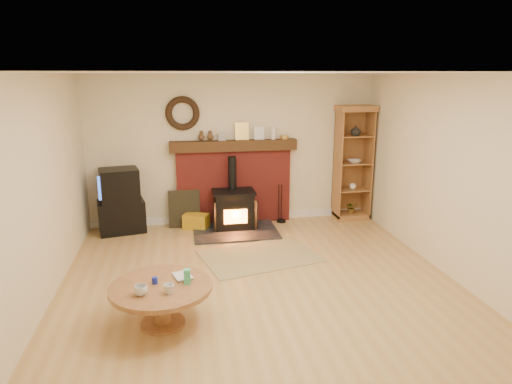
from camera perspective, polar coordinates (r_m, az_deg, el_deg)
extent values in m
plane|color=tan|center=(5.82, 0.67, -11.84)|extent=(5.50, 5.50, 0.00)
cube|color=beige|center=(8.04, -2.90, 5.30)|extent=(5.00, 0.02, 2.60)
cube|color=beige|center=(2.87, 11.05, -12.39)|extent=(5.00, 0.02, 2.60)
cube|color=beige|center=(5.51, -25.80, -0.45)|extent=(0.02, 5.50, 2.60)
cube|color=beige|center=(6.32, 23.61, 1.55)|extent=(0.02, 5.50, 2.60)
cube|color=white|center=(5.22, 0.75, 14.68)|extent=(5.00, 5.50, 0.02)
cube|color=white|center=(8.31, -2.77, -3.19)|extent=(5.00, 0.04, 0.12)
torus|color=black|center=(7.85, -9.16, 9.69)|extent=(0.57, 0.11, 0.57)
cube|color=maroon|center=(8.10, -2.77, 0.67)|extent=(2.00, 0.15, 1.30)
cube|color=#321D0F|center=(7.92, -2.81, 5.82)|extent=(2.20, 0.22, 0.18)
cube|color=#999999|center=(7.88, -4.28, 6.93)|extent=(0.13, 0.05, 0.14)
cube|color=gold|center=(7.93, -1.77, 7.60)|extent=(0.24, 0.06, 0.30)
cube|color=white|center=(7.99, 0.38, 7.36)|extent=(0.18, 0.05, 0.22)
cylinder|color=white|center=(8.02, 2.18, 7.37)|extent=(0.08, 0.08, 0.22)
cylinder|color=gold|center=(8.07, 3.57, 6.87)|extent=(0.14, 0.14, 0.07)
cube|color=black|center=(7.73, -2.57, -4.93)|extent=(1.40, 1.00, 0.03)
cube|color=black|center=(7.82, -2.79, -2.27)|extent=(0.65, 0.46, 0.60)
cube|color=black|center=(7.73, -2.82, 0.00)|extent=(0.71, 0.51, 0.04)
cylinder|color=black|center=(7.81, -2.98, 2.40)|extent=(0.14, 0.14, 0.56)
cube|color=orange|center=(7.60, -2.56, -3.09)|extent=(0.39, 0.02, 0.24)
cube|color=black|center=(7.62, -4.82, -2.93)|extent=(0.15, 0.21, 0.48)
cube|color=black|center=(7.69, -0.43, -2.71)|extent=(0.15, 0.21, 0.48)
cube|color=brown|center=(6.73, 0.46, -8.00)|extent=(1.84, 1.46, 0.01)
cube|color=black|center=(8.00, -16.43, -2.91)|extent=(0.83, 0.65, 0.54)
cube|color=black|center=(7.86, -16.71, 0.86)|extent=(0.70, 0.62, 0.54)
cube|color=#2648A8|center=(7.61, -17.33, 0.59)|extent=(0.48, 0.11, 0.39)
cube|color=brown|center=(8.64, 11.68, -2.85)|extent=(0.60, 0.44, 0.10)
cube|color=brown|center=(8.60, 11.50, 3.63)|extent=(0.60, 0.02, 1.91)
cube|color=brown|center=(8.31, 10.15, 3.32)|extent=(0.02, 0.44, 1.91)
cube|color=brown|center=(8.53, 13.82, 3.40)|extent=(0.02, 0.44, 1.91)
cube|color=brown|center=(8.28, 12.38, 10.19)|extent=(0.66, 0.48, 0.10)
cube|color=brown|center=(8.51, 11.85, 0.33)|extent=(0.56, 0.40, 0.02)
cube|color=brown|center=(8.41, 12.02, 3.58)|extent=(0.56, 0.40, 0.02)
cube|color=brown|center=(8.33, 12.20, 6.89)|extent=(0.56, 0.40, 0.02)
imported|color=white|center=(8.27, 12.37, 7.55)|extent=(0.18, 0.18, 0.19)
imported|color=white|center=(8.36, 12.16, 3.77)|extent=(0.24, 0.24, 0.06)
sphere|color=white|center=(8.45, 12.00, 0.71)|extent=(0.12, 0.12, 0.12)
imported|color=#46B782|center=(8.55, 11.86, -1.89)|extent=(0.21, 0.18, 0.23)
cube|color=yellow|center=(7.92, -7.48, -3.67)|extent=(0.48, 0.41, 0.26)
cube|color=black|center=(8.01, -8.94, -2.07)|extent=(0.54, 0.14, 0.64)
cylinder|color=black|center=(8.24, 3.17, -3.63)|extent=(0.16, 0.16, 0.04)
cylinder|color=black|center=(8.14, 2.86, -1.45)|extent=(0.02, 0.02, 0.70)
cylinder|color=black|center=(8.15, 3.20, -1.43)|extent=(0.02, 0.02, 0.70)
cylinder|color=brown|center=(5.15, -11.55, -15.74)|extent=(0.47, 0.47, 0.03)
cylinder|color=brown|center=(5.05, -11.67, -13.78)|extent=(0.17, 0.17, 0.38)
cylinder|color=brown|center=(4.96, -11.80, -11.58)|extent=(1.08, 1.08, 0.05)
imported|color=white|center=(4.76, -14.19, -11.83)|extent=(0.13, 0.13, 0.10)
imported|color=white|center=(4.74, -10.82, -11.80)|extent=(0.11, 0.11, 0.10)
imported|color=#4C331E|center=(5.06, -10.15, -10.50)|extent=(0.18, 0.24, 0.02)
cylinder|color=#13239B|center=(4.97, -12.54, -10.76)|extent=(0.06, 0.06, 0.07)
cube|color=#46B782|center=(4.90, -8.61, -10.40)|extent=(0.07, 0.07, 0.16)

